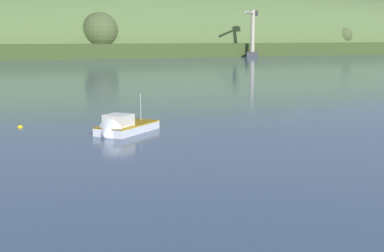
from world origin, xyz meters
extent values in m
cube|color=#3C4E24|center=(18.08, 214.92, 2.57)|extent=(535.29, 92.92, 5.15)
ellipsoid|color=#56703D|center=(89.10, 237.23, 0.00)|extent=(430.20, 95.53, 59.12)
sphere|color=#4C5B33|center=(29.54, 208.44, 9.91)|extent=(13.60, 13.60, 13.60)
sphere|color=#4C5B33|center=(142.28, 218.90, 8.09)|extent=(8.41, 8.41, 8.41)
cube|color=#4C4C51|center=(85.44, 194.67, 1.00)|extent=(4.89, 4.89, 2.00)
cylinder|color=#BCB293|center=(85.44, 194.67, 9.89)|extent=(1.58, 1.58, 15.78)
cylinder|color=#BCB293|center=(82.40, 191.02, 16.52)|extent=(8.27, 9.66, 0.87)
cube|color=#333338|center=(86.81, 196.30, 16.52)|extent=(2.91, 2.87, 1.89)
cube|color=white|center=(1.46, 42.29, 0.20)|extent=(5.96, 5.91, 0.97)
cone|color=white|center=(-0.60, 40.27, 0.20)|extent=(2.29, 2.31, 2.36)
cube|color=gold|center=(1.46, 42.29, 0.64)|extent=(5.99, 5.95, 0.08)
cube|color=silver|center=(0.54, 41.40, 1.14)|extent=(2.60, 2.60, 0.91)
cube|color=#192833|center=(-0.05, 40.81, 1.28)|extent=(1.21, 1.23, 0.51)
cylinder|color=#B2B2B7|center=(2.93, 43.73, 1.81)|extent=(0.06, 0.06, 2.25)
sphere|color=yellow|center=(-6.58, 47.60, 0.00)|extent=(0.46, 0.46, 0.46)
cylinder|color=black|center=(-6.58, 47.60, 0.27)|extent=(0.04, 0.04, 0.08)
camera|label=1|loc=(-8.50, -1.31, 7.55)|focal=52.51mm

